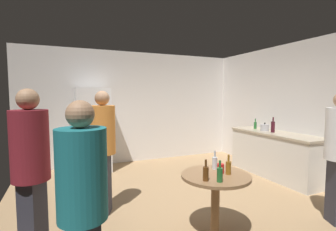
# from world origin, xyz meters

# --- Properties ---
(ground_plane) EXTENTS (5.20, 5.20, 0.10)m
(ground_plane) POSITION_xyz_m (0.00, 0.00, -0.05)
(ground_plane) COLOR #9E7C56
(wall_back) EXTENTS (5.32, 0.06, 2.70)m
(wall_back) POSITION_xyz_m (0.00, 2.63, 1.35)
(wall_back) COLOR silver
(wall_back) RESTS_ON ground_plane
(wall_side_right) EXTENTS (0.06, 5.20, 2.70)m
(wall_side_right) POSITION_xyz_m (2.63, 0.00, 1.35)
(wall_side_right) COLOR silver
(wall_side_right) RESTS_ON ground_plane
(refrigerator) EXTENTS (0.70, 0.68, 1.80)m
(refrigerator) POSITION_xyz_m (-1.07, 2.20, 0.90)
(refrigerator) COLOR white
(refrigerator) RESTS_ON ground_plane
(kitchen_counter) EXTENTS (0.64, 1.99, 0.90)m
(kitchen_counter) POSITION_xyz_m (2.28, 0.36, 0.45)
(kitchen_counter) COLOR beige
(kitchen_counter) RESTS_ON ground_plane
(kettle) EXTENTS (0.24, 0.17, 0.18)m
(kettle) POSITION_xyz_m (2.23, 0.61, 0.97)
(kettle) COLOR #B2B2B7
(kettle) RESTS_ON kitchen_counter
(wine_bottle_on_counter) EXTENTS (0.08, 0.08, 0.31)m
(wine_bottle_on_counter) POSITION_xyz_m (2.22, 0.38, 1.02)
(wine_bottle_on_counter) COLOR #3F141E
(wine_bottle_on_counter) RESTS_ON kitchen_counter
(beer_bottle_on_counter) EXTENTS (0.06, 0.06, 0.23)m
(beer_bottle_on_counter) POSITION_xyz_m (2.28, 0.93, 0.98)
(beer_bottle_on_counter) COLOR #26662D
(beer_bottle_on_counter) RESTS_ON kitchen_counter
(foreground_table) EXTENTS (0.80, 0.80, 0.73)m
(foreground_table) POSITION_xyz_m (-0.07, -0.98, 0.63)
(foreground_table) COLOR olive
(foreground_table) RESTS_ON ground_plane
(beer_bottle_amber) EXTENTS (0.06, 0.06, 0.23)m
(beer_bottle_amber) POSITION_xyz_m (0.07, -1.03, 0.82)
(beer_bottle_amber) COLOR #8C5919
(beer_bottle_amber) RESTS_ON foreground_table
(beer_bottle_brown) EXTENTS (0.06, 0.06, 0.23)m
(beer_bottle_brown) POSITION_xyz_m (-0.29, -1.11, 0.82)
(beer_bottle_brown) COLOR #593314
(beer_bottle_brown) RESTS_ON foreground_table
(beer_bottle_green) EXTENTS (0.06, 0.06, 0.23)m
(beer_bottle_green) POSITION_xyz_m (-0.17, -1.20, 0.82)
(beer_bottle_green) COLOR #26662D
(beer_bottle_green) RESTS_ON foreground_table
(beer_bottle_clear) EXTENTS (0.06, 0.06, 0.23)m
(beer_bottle_clear) POSITION_xyz_m (0.04, -0.80, 0.82)
(beer_bottle_clear) COLOR silver
(beer_bottle_clear) RESTS_ON foreground_table
(plastic_cup_red) EXTENTS (0.08, 0.08, 0.11)m
(plastic_cup_red) POSITION_xyz_m (0.01, -0.96, 0.79)
(plastic_cup_red) COLOR red
(plastic_cup_red) RESTS_ON foreground_table
(person_in_orange_shirt) EXTENTS (0.45, 0.45, 1.71)m
(person_in_orange_shirt) POSITION_xyz_m (-1.17, 0.12, 1.00)
(person_in_orange_shirt) COLOR #2D2D38
(person_in_orange_shirt) RESTS_ON ground_plane
(person_in_teal_shirt) EXTENTS (0.41, 0.41, 1.62)m
(person_in_teal_shirt) POSITION_xyz_m (-1.57, -1.58, 0.94)
(person_in_teal_shirt) COLOR #2D2D38
(person_in_teal_shirt) RESTS_ON ground_plane
(person_in_maroon_shirt) EXTENTS (0.46, 0.46, 1.71)m
(person_in_maroon_shirt) POSITION_xyz_m (-1.97, -0.70, 1.00)
(person_in_maroon_shirt) COLOR #2D2D38
(person_in_maroon_shirt) RESTS_ON ground_plane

